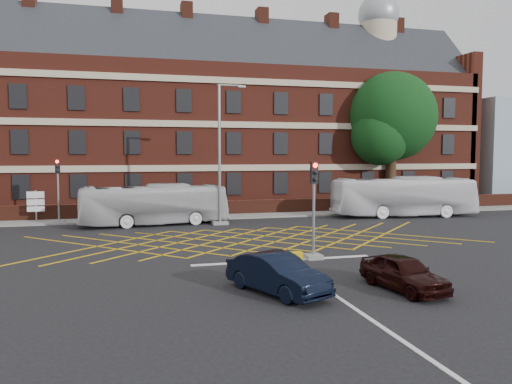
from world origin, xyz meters
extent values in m
plane|color=black|center=(0.00, 0.00, 0.00)|extent=(120.00, 120.00, 0.00)
cube|color=maroon|center=(0.00, 22.00, 6.00)|extent=(50.00, 12.00, 12.00)
cube|color=black|center=(0.00, 22.00, 12.00)|extent=(51.00, 10.61, 10.61)
cube|color=#B7A88C|center=(0.00, 15.92, 7.00)|extent=(50.00, 0.18, 0.50)
cube|color=black|center=(0.00, 15.94, 5.50)|extent=(1.20, 0.14, 1.80)
cube|color=#512115|center=(-7.00, 22.00, 16.50)|extent=(1.00, 1.40, 3.20)
cylinder|color=#B7A88C|center=(18.00, 22.00, 15.00)|extent=(3.60, 3.60, 6.00)
sphere|color=gray|center=(18.00, 22.00, 18.40)|extent=(4.00, 4.00, 4.00)
cube|color=#512115|center=(0.00, 13.00, 0.55)|extent=(56.00, 0.50, 1.10)
cube|color=slate|center=(0.00, 12.00, 0.06)|extent=(60.00, 3.00, 0.12)
cube|color=#CC990C|center=(0.00, 2.00, 0.01)|extent=(8.22, 8.22, 0.02)
cube|color=silver|center=(0.00, -3.50, 0.01)|extent=(8.00, 0.30, 0.02)
cube|color=silver|center=(0.00, -10.00, 0.01)|extent=(0.15, 14.00, 0.02)
imported|color=silver|center=(-4.80, 9.06, 1.33)|extent=(9.73, 3.17, 2.66)
imported|color=white|center=(13.29, 8.91, 1.48)|extent=(10.82, 3.75, 2.95)
imported|color=black|center=(-1.74, -8.30, 0.65)|extent=(2.91, 4.17, 1.30)
imported|color=black|center=(2.52, -9.01, 0.60)|extent=(1.94, 3.72, 1.21)
cylinder|color=black|center=(16.00, 15.54, 3.18)|extent=(0.90, 0.90, 6.35)
sphere|color=black|center=(16.00, 15.54, 7.89)|extent=(7.68, 7.68, 7.68)
sphere|color=black|center=(14.50, 14.74, 6.15)|extent=(4.99, 4.99, 4.99)
sphere|color=black|center=(17.50, 16.34, 6.55)|extent=(4.61, 4.61, 4.61)
cube|color=slate|center=(1.40, -3.50, 0.10)|extent=(0.70, 0.70, 0.20)
cylinder|color=gray|center=(1.40, -3.50, 1.75)|extent=(0.12, 0.12, 3.50)
cube|color=black|center=(1.40, -3.50, 3.80)|extent=(0.30, 0.25, 0.95)
sphere|color=#FF0C05|center=(1.40, -3.64, 4.12)|extent=(0.20, 0.20, 0.20)
cube|color=slate|center=(-10.88, 11.27, 0.10)|extent=(0.70, 0.70, 0.20)
cylinder|color=gray|center=(-10.88, 11.27, 1.75)|extent=(0.12, 0.12, 3.50)
cube|color=black|center=(-10.88, 11.27, 3.80)|extent=(0.30, 0.25, 0.95)
sphere|color=#FF0C05|center=(-10.88, 11.13, 4.12)|extent=(0.20, 0.20, 0.20)
cube|color=slate|center=(-0.59, 8.31, 0.10)|extent=(1.00, 1.00, 0.20)
cylinder|color=gray|center=(-0.59, 8.31, 4.53)|extent=(0.18, 0.18, 9.06)
cylinder|color=gray|center=(0.11, 8.31, 9.06)|extent=(1.60, 0.12, 0.12)
cube|color=gray|center=(0.91, 8.31, 9.01)|extent=(0.50, 0.20, 0.12)
cylinder|color=gray|center=(-12.39, 12.01, 1.10)|extent=(0.10, 0.10, 2.20)
cube|color=silver|center=(-12.39, 11.93, 1.90)|extent=(1.10, 0.06, 0.45)
cube|color=silver|center=(-12.39, 11.93, 1.40)|extent=(1.10, 0.06, 0.40)
cube|color=silver|center=(-12.39, 11.93, 0.95)|extent=(1.10, 0.06, 0.35)
cube|color=#C4A00B|center=(-0.25, -5.89, 0.42)|extent=(0.47, 0.38, 0.85)
camera|label=1|loc=(-6.52, -23.82, 4.60)|focal=35.00mm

